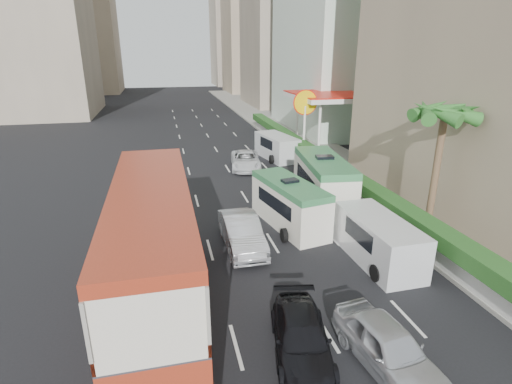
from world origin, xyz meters
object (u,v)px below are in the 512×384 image
object	(u,v)px
van_asset	(246,168)
car_silver_lane_a	(242,247)
double_decker_bus	(156,258)
palm_tree	(435,174)
minibus_near	(289,204)
minibus_far	(323,182)
car_silver_lane_b	(385,366)
shell_station	(327,123)
panel_van_near	(378,240)
car_black	(301,353)
panel_van_far	(277,147)

from	to	relation	value
van_asset	car_silver_lane_a	bearing A→B (deg)	-93.93
double_decker_bus	palm_tree	xyz separation A→B (m)	(13.80, 4.00, 0.85)
car_silver_lane_a	minibus_near	distance (m)	3.89
minibus_near	minibus_far	world-z (taller)	minibus_far
car_silver_lane_b	shell_station	bearing A→B (deg)	63.57
minibus_far	panel_van_near	xyz separation A→B (m)	(-0.22, -7.18, -0.49)
double_decker_bus	car_silver_lane_b	xyz separation A→B (m)	(6.77, -3.94, -2.53)
minibus_near	minibus_far	distance (m)	3.91
car_silver_lane_b	van_asset	xyz separation A→B (m)	(0.33, 22.68, 0.00)
double_decker_bus	van_asset	size ratio (longest dim) A/B	2.19
van_asset	panel_van_near	bearing A→B (deg)	-71.76
car_silver_lane_a	minibus_near	size ratio (longest dim) A/B	0.84
minibus_far	panel_van_near	bearing A→B (deg)	-84.90
minibus_far	shell_station	distance (m)	14.88
double_decker_bus	van_asset	distance (m)	20.19
car_black	minibus_far	bearing A→B (deg)	76.05
panel_van_far	shell_station	size ratio (longest dim) A/B	0.66
panel_van_far	double_decker_bus	bearing A→B (deg)	-126.47
double_decker_bus	minibus_far	xyz separation A→B (m)	(10.08, 9.40, -1.00)
car_silver_lane_a	car_black	xyz separation A→B (m)	(0.39, -7.72, 0.00)
car_silver_lane_b	minibus_near	distance (m)	10.94
minibus_near	panel_van_near	bearing A→B (deg)	-70.61
panel_van_near	shell_station	world-z (taller)	shell_station
minibus_near	car_black	bearing A→B (deg)	-116.76
car_black	car_silver_lane_b	bearing A→B (deg)	-14.52
car_silver_lane_b	shell_station	world-z (taller)	shell_station
car_silver_lane_a	panel_van_near	bearing A→B (deg)	-24.96
van_asset	panel_van_far	distance (m)	4.42
car_silver_lane_a	car_black	distance (m)	7.73
van_asset	panel_van_far	bearing A→B (deg)	45.93
minibus_near	shell_station	bearing A→B (deg)	49.72
minibus_near	shell_station	world-z (taller)	shell_station
car_silver_lane_a	car_silver_lane_b	xyz separation A→B (m)	(2.78, -8.86, 0.00)
car_silver_lane_a	van_asset	size ratio (longest dim) A/B	0.97
van_asset	palm_tree	distance (m)	16.53
car_silver_lane_a	panel_van_near	world-z (taller)	panel_van_near
panel_van_far	shell_station	xyz separation A→B (m)	(5.48, 1.68, 1.70)
car_silver_lane_a	car_silver_lane_b	world-z (taller)	car_silver_lane_a
car_black	palm_tree	bearing A→B (deg)	46.92
car_black	car_silver_lane_a	bearing A→B (deg)	103.98
car_silver_lane_a	car_black	bearing A→B (deg)	-87.38
minibus_near	panel_van_near	size ratio (longest dim) A/B	1.12
car_silver_lane_b	palm_tree	size ratio (longest dim) A/B	0.67
van_asset	car_silver_lane_b	bearing A→B (deg)	-82.09
double_decker_bus	panel_van_near	bearing A→B (deg)	12.71
car_silver_lane_b	panel_van_near	xyz separation A→B (m)	(3.09, 6.17, 1.03)
car_silver_lane_a	car_black	world-z (taller)	car_silver_lane_a
car_black	panel_van_near	distance (m)	7.50
minibus_near	panel_van_near	xyz separation A→B (m)	(2.78, -4.69, -0.25)
car_silver_lane_b	panel_van_near	world-z (taller)	panel_van_near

